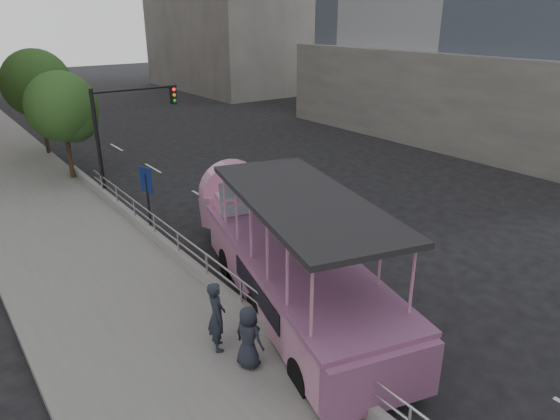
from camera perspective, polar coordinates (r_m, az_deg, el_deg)
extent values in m
plane|color=black|center=(16.36, 5.02, -8.87)|extent=(160.00, 160.00, 0.00)
cube|color=gray|center=(22.32, -24.24, -1.78)|extent=(5.50, 80.00, 0.30)
cube|color=#9D9C98|center=(16.01, -8.28, -7.78)|extent=(0.24, 30.00, 0.36)
cylinder|color=silver|center=(11.61, 6.66, -17.24)|extent=(0.07, 0.07, 0.70)
cylinder|color=silver|center=(12.83, 0.44, -12.84)|extent=(0.07, 0.07, 0.70)
cylinder|color=silver|center=(14.23, -4.47, -9.15)|extent=(0.07, 0.07, 0.70)
cylinder|color=silver|center=(15.76, -8.38, -6.10)|extent=(0.07, 0.07, 0.70)
cylinder|color=silver|center=(17.38, -11.55, -3.58)|extent=(0.07, 0.07, 0.70)
cylinder|color=silver|center=(19.08, -14.16, -1.49)|extent=(0.07, 0.07, 0.70)
cylinder|color=silver|center=(20.83, -16.32, 0.25)|extent=(0.07, 0.07, 0.70)
cylinder|color=silver|center=(22.62, -18.15, 1.72)|extent=(0.07, 0.07, 0.70)
cylinder|color=silver|center=(24.44, -19.71, 2.98)|extent=(0.07, 0.07, 0.70)
cylinder|color=silver|center=(15.76, -8.38, -6.10)|extent=(0.06, 22.00, 0.06)
cylinder|color=silver|center=(15.61, -8.45, -5.03)|extent=(0.06, 22.00, 0.06)
cylinder|color=black|center=(12.06, 2.59, -18.56)|extent=(0.62, 1.05, 0.98)
cylinder|color=black|center=(13.03, 12.65, -15.65)|extent=(0.62, 1.05, 0.98)
cylinder|color=black|center=(14.35, -2.48, -11.25)|extent=(0.62, 1.05, 0.98)
cylinder|color=black|center=(15.18, 6.21, -9.38)|extent=(0.62, 1.05, 0.98)
cylinder|color=black|center=(16.89, -5.93, -5.98)|extent=(0.62, 1.05, 0.98)
cylinder|color=black|center=(17.59, 1.61, -4.68)|extent=(0.62, 1.05, 0.98)
cube|color=#C87FA5|center=(14.58, 1.69, -7.80)|extent=(4.93, 9.35, 1.36)
cube|color=#C87FA5|center=(18.92, -4.57, 0.18)|extent=(3.18, 2.93, 1.70)
cylinder|color=#C87FA5|center=(19.64, -5.40, 1.98)|extent=(2.67, 1.40, 2.56)
cube|color=#884F78|center=(11.22, 11.58, -18.49)|extent=(2.73, 1.07, 1.36)
cube|color=#884F78|center=(14.22, 1.72, -5.18)|extent=(5.14, 9.70, 0.13)
cube|color=black|center=(13.13, 2.56, 1.19)|extent=(4.64, 7.70, 0.15)
cube|color=#94A6B0|center=(16.82, -2.74, 1.60)|extent=(2.48, 0.86, 1.14)
cube|color=#C87FA5|center=(17.37, -3.25, 1.09)|extent=(2.60, 1.67, 0.55)
imported|color=silver|center=(19.73, 1.26, -1.07)|extent=(2.86, 4.29, 1.36)
imported|color=#252A36|center=(12.79, -7.25, -11.93)|extent=(0.65, 0.80, 1.87)
imported|color=#252A36|center=(12.24, -3.62, -14.29)|extent=(0.72, 0.90, 1.60)
cylinder|color=black|center=(19.63, -14.76, 0.18)|extent=(0.09, 0.09, 2.71)
cube|color=navy|center=(19.26, -15.08, 3.33)|extent=(0.21, 0.65, 0.97)
cube|color=silver|center=(19.27, -15.00, 3.35)|extent=(0.13, 0.42, 0.60)
cylinder|color=black|center=(24.55, -20.05, 6.89)|extent=(0.18, 0.18, 5.20)
cylinder|color=black|center=(24.73, -16.27, 13.12)|extent=(4.20, 0.12, 0.12)
cube|color=black|center=(25.52, -12.11, 12.70)|extent=(0.28, 0.22, 0.85)
sphere|color=red|center=(25.36, -12.03, 13.34)|extent=(0.16, 0.16, 0.16)
cylinder|color=#352418|center=(27.97, -22.93, 5.91)|extent=(0.22, 0.22, 3.08)
sphere|color=#2D5522|center=(27.49, -23.66, 10.76)|extent=(3.52, 3.52, 3.52)
sphere|color=#2D5522|center=(27.38, -22.52, 9.71)|extent=(2.42, 2.42, 2.42)
cylinder|color=#352418|center=(33.70, -25.30, 8.31)|extent=(0.22, 0.22, 3.47)
sphere|color=#2D5522|center=(33.28, -26.05, 12.87)|extent=(3.97, 3.97, 3.97)
sphere|color=#2D5522|center=(33.14, -25.08, 11.90)|extent=(2.73, 2.73, 2.73)
cube|color=gray|center=(44.79, 26.60, 12.58)|extent=(26.00, 26.00, 6.00)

